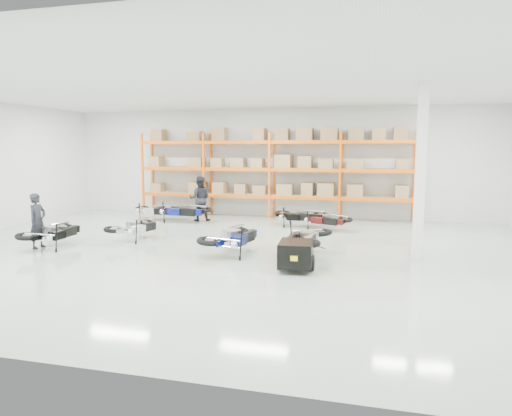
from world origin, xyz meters
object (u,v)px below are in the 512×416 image
(moto_black_far_left, at_px, (53,229))
(moto_silver_left, at_px, (135,224))
(person_back, at_px, (200,199))
(moto_back_a, at_px, (182,207))
(moto_touring_right, at_px, (306,234))
(moto_back_d, at_px, (325,216))
(moto_blue_centre, at_px, (232,233))
(moto_back_b, at_px, (156,207))
(moto_back_c, at_px, (300,212))
(person_left, at_px, (38,221))
(trailer, at_px, (296,254))

(moto_black_far_left, bearing_deg, moto_silver_left, -138.45)
(person_back, bearing_deg, moto_back_a, 22.16)
(moto_touring_right, distance_m, moto_back_d, 4.03)
(moto_blue_centre, relative_size, moto_back_b, 1.15)
(moto_touring_right, height_order, moto_back_d, moto_touring_right)
(moto_back_a, distance_m, moto_back_c, 4.62)
(moto_back_b, bearing_deg, person_left, 169.13)
(moto_black_far_left, xyz_separation_m, person_back, (2.30, 5.73, 0.33))
(moto_back_d, bearing_deg, trailer, -159.73)
(moto_silver_left, height_order, moto_back_d, moto_silver_left)
(moto_touring_right, height_order, moto_back_b, moto_touring_right)
(trailer, bearing_deg, moto_back_d, 84.82)
(moto_touring_right, height_order, moto_back_c, moto_touring_right)
(moto_back_a, relative_size, person_back, 1.08)
(moto_black_far_left, xyz_separation_m, moto_back_d, (7.33, 4.84, -0.07))
(moto_back_a, distance_m, person_left, 5.83)
(moto_back_c, bearing_deg, moto_back_a, 94.02)
(moto_blue_centre, bearing_deg, moto_back_a, -42.82)
(moto_back_d, bearing_deg, moto_back_c, 84.97)
(moto_blue_centre, xyz_separation_m, trailer, (1.94, -1.25, -0.19))
(moto_silver_left, bearing_deg, moto_back_d, -136.36)
(moto_back_a, height_order, moto_back_c, moto_back_a)
(trailer, height_order, moto_back_d, moto_back_d)
(moto_silver_left, distance_m, moto_touring_right, 5.51)
(moto_black_far_left, height_order, moto_back_c, moto_black_far_left)
(moto_back_d, height_order, person_back, person_back)
(moto_silver_left, relative_size, trailer, 1.04)
(moto_back_a, xyz_separation_m, moto_back_c, (4.62, 0.03, -0.05))
(moto_blue_centre, xyz_separation_m, moto_back_c, (1.09, 4.86, -0.06))
(moto_black_far_left, xyz_separation_m, moto_touring_right, (7.22, 0.82, 0.04))
(moto_back_c, bearing_deg, moto_blue_centre, 170.98)
(trailer, height_order, person_back, person_back)
(moto_silver_left, relative_size, moto_back_a, 0.90)
(moto_black_far_left, height_order, trailer, moto_black_far_left)
(moto_blue_centre, distance_m, moto_back_a, 5.98)
(moto_back_a, height_order, person_back, person_back)
(moto_black_far_left, xyz_separation_m, moto_back_c, (6.37, 5.33, -0.03))
(moto_back_a, relative_size, person_left, 1.21)
(moto_black_far_left, xyz_separation_m, trailer, (7.22, -0.78, -0.16))
(moto_touring_right, bearing_deg, moto_back_c, 105.85)
(moto_back_b, xyz_separation_m, person_back, (1.80, 0.23, 0.37))
(moto_black_far_left, height_order, moto_back_d, moto_black_far_left)
(moto_blue_centre, height_order, moto_silver_left, moto_blue_centre)
(trailer, distance_m, moto_back_a, 8.18)
(moto_touring_right, xyz_separation_m, moto_back_d, (0.12, 4.03, -0.11))
(person_left, distance_m, person_back, 6.45)
(moto_back_a, xyz_separation_m, moto_back_b, (-1.24, 0.20, -0.07))
(moto_blue_centre, relative_size, moto_back_d, 1.22)
(moto_touring_right, xyz_separation_m, moto_back_c, (-0.85, 4.51, -0.06))
(moto_back_c, bearing_deg, person_back, 87.98)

